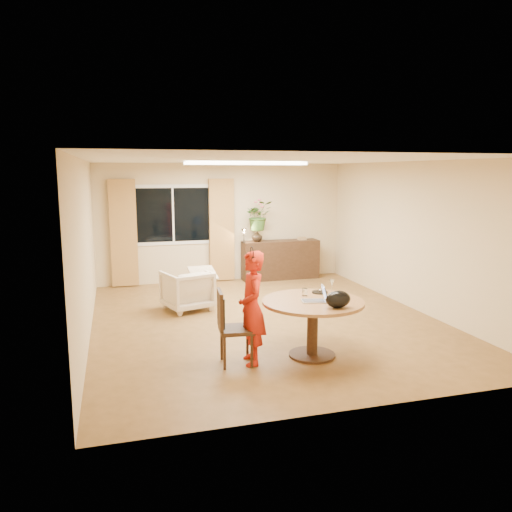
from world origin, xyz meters
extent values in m
plane|color=brown|center=(0.00, 0.00, 0.00)|extent=(6.50, 6.50, 0.00)
plane|color=white|center=(0.00, 0.00, 2.60)|extent=(6.50, 6.50, 0.00)
plane|color=beige|center=(0.00, 3.25, 1.30)|extent=(5.50, 0.00, 5.50)
plane|color=beige|center=(-2.75, 0.00, 1.30)|extent=(0.00, 6.50, 6.50)
plane|color=beige|center=(2.75, 0.00, 1.30)|extent=(0.00, 6.50, 6.50)
cube|color=white|center=(-1.10, 3.23, 1.50)|extent=(1.70, 0.02, 1.30)
cube|color=black|center=(-1.10, 3.22, 1.50)|extent=(1.55, 0.01, 1.15)
cube|color=white|center=(-1.10, 3.22, 1.50)|extent=(0.04, 0.01, 1.15)
cube|color=olive|center=(-2.15, 3.15, 1.15)|extent=(0.55, 0.08, 2.25)
cube|color=olive|center=(-0.05, 3.15, 1.15)|extent=(0.55, 0.08, 2.25)
cube|color=white|center=(0.00, 1.20, 2.57)|extent=(2.20, 0.35, 0.05)
cylinder|color=brown|center=(0.12, -1.72, 0.74)|extent=(1.33, 1.33, 0.04)
cylinder|color=black|center=(0.12, -1.72, 0.36)|extent=(0.14, 0.14, 0.72)
cylinder|color=black|center=(0.12, -1.72, 0.02)|extent=(0.62, 0.62, 0.03)
imported|color=red|center=(-0.71, -1.72, 0.72)|extent=(0.55, 0.38, 1.45)
imported|color=beige|center=(-1.14, 1.01, 0.35)|extent=(0.95, 0.97, 0.71)
cube|color=black|center=(1.27, 3.01, 0.44)|extent=(1.76, 0.43, 0.88)
imported|color=black|center=(0.72, 3.01, 1.00)|extent=(0.30, 0.30, 0.25)
imported|color=#256526|center=(0.75, 3.01, 1.46)|extent=(0.62, 0.54, 0.66)
camera|label=1|loc=(-2.33, -7.58, 2.41)|focal=35.00mm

